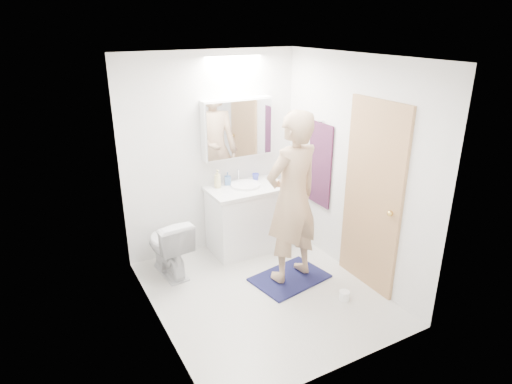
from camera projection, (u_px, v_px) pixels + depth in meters
floor at (263, 292)px, 4.66m from camera, size 2.50×2.50×0.00m
ceiling at (265, 57)px, 3.78m from camera, size 2.50×2.50×0.00m
wall_back at (212, 154)px, 5.24m from camera, size 2.50×0.00×2.50m
wall_front at (348, 240)px, 3.20m from camera, size 2.50×0.00×2.50m
wall_left at (152, 209)px, 3.73m from camera, size 0.00×2.50×2.50m
wall_right at (353, 169)px, 4.71m from camera, size 0.00×2.50×2.50m
vanity_cabinet at (247, 219)px, 5.44m from camera, size 0.90×0.55×0.78m
countertop at (247, 188)px, 5.29m from camera, size 0.95×0.58×0.04m
sink_basin at (245, 185)px, 5.31m from camera, size 0.36×0.36×0.03m
faucet at (238, 175)px, 5.44m from camera, size 0.02×0.02×0.16m
medicine_cabinet at (237, 128)px, 5.20m from camera, size 0.88×0.14×0.70m
mirror_panel at (240, 129)px, 5.14m from camera, size 0.84×0.01×0.66m
toilet at (168, 246)px, 4.90m from camera, size 0.45×0.71×0.69m
bath_rug at (290, 278)px, 4.90m from camera, size 0.88×0.68×0.02m
person at (292, 198)px, 4.54m from camera, size 0.74×0.55×1.85m
door at (372, 198)px, 4.49m from camera, size 0.04×0.80×2.00m
door_knob at (390, 213)px, 4.25m from camera, size 0.06×0.06×0.06m
towel at (320, 165)px, 5.19m from camera, size 0.02×0.42×1.00m
towel_hook at (321, 121)px, 4.99m from camera, size 0.07×0.02×0.02m
soap_bottle_a at (218, 179)px, 5.23m from camera, size 0.09×0.09×0.22m
soap_bottle_b at (228, 179)px, 5.33m from camera, size 0.09×0.09×0.16m
toothbrush_cup at (256, 177)px, 5.50m from camera, size 0.12×0.12×0.09m
toilet_paper_roll at (344, 296)px, 4.52m from camera, size 0.11×0.11×0.10m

